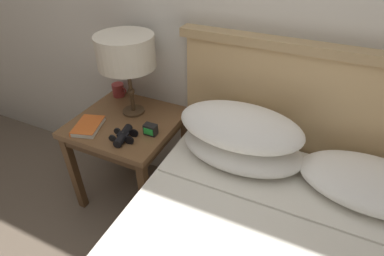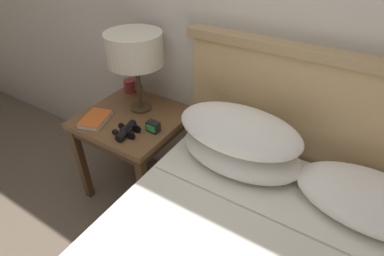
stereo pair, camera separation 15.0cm
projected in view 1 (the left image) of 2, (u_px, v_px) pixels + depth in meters
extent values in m
cube|color=brown|center=(127.00, 122.00, 1.76)|extent=(0.58, 0.58, 0.04)
cube|color=brown|center=(128.00, 127.00, 1.78)|extent=(0.55, 0.55, 0.05)
cube|color=brown|center=(75.00, 174.00, 1.83)|extent=(0.04, 0.04, 0.57)
cube|color=brown|center=(146.00, 201.00, 1.66)|extent=(0.04, 0.04, 0.57)
cube|color=brown|center=(124.00, 129.00, 2.21)|extent=(0.04, 0.04, 0.57)
cube|color=brown|center=(186.00, 148.00, 2.04)|extent=(0.04, 0.04, 0.57)
cube|color=white|center=(295.00, 191.00, 1.35)|extent=(1.25, 0.28, 0.01)
cube|color=tan|center=(304.00, 150.00, 1.62)|extent=(1.37, 0.06, 1.07)
cube|color=#A4865B|center=(332.00, 51.00, 1.30)|extent=(1.44, 0.10, 0.04)
ellipsoid|color=white|center=(241.00, 148.00, 1.49)|extent=(0.60, 0.36, 0.15)
ellipsoid|color=white|center=(371.00, 183.00, 1.29)|extent=(0.60, 0.36, 0.15)
ellipsoid|color=white|center=(240.00, 126.00, 1.42)|extent=(0.60, 0.36, 0.15)
cylinder|color=#4C3823|center=(134.00, 111.00, 1.81)|extent=(0.13, 0.13, 0.01)
cylinder|color=#4C3823|center=(131.00, 89.00, 1.72)|extent=(0.02, 0.02, 0.28)
sphere|color=#4C3823|center=(131.00, 91.00, 1.73)|extent=(0.04, 0.04, 0.04)
cylinder|color=beige|center=(126.00, 51.00, 1.59)|extent=(0.32, 0.32, 0.17)
cube|color=silver|center=(88.00, 126.00, 1.67)|extent=(0.18, 0.22, 0.03)
cube|color=orange|center=(88.00, 124.00, 1.66)|extent=(0.18, 0.22, 0.00)
cube|color=orange|center=(78.00, 125.00, 1.67)|extent=(0.06, 0.18, 0.03)
cylinder|color=black|center=(121.00, 139.00, 1.56)|extent=(0.06, 0.10, 0.04)
cylinder|color=black|center=(129.00, 140.00, 1.55)|extent=(0.05, 0.02, 0.05)
cylinder|color=black|center=(112.00, 138.00, 1.56)|extent=(0.04, 0.02, 0.04)
cylinder|color=black|center=(126.00, 132.00, 1.61)|extent=(0.06, 0.10, 0.04)
cylinder|color=black|center=(134.00, 133.00, 1.60)|extent=(0.05, 0.02, 0.05)
cylinder|color=black|center=(117.00, 131.00, 1.61)|extent=(0.04, 0.02, 0.04)
cube|color=black|center=(123.00, 134.00, 1.58)|extent=(0.06, 0.05, 0.01)
cylinder|color=black|center=(123.00, 134.00, 1.57)|extent=(0.02, 0.01, 0.02)
cylinder|color=#993333|center=(118.00, 90.00, 1.95)|extent=(0.08, 0.08, 0.08)
torus|color=#993333|center=(123.00, 91.00, 1.93)|extent=(0.05, 0.01, 0.05)
cube|color=black|center=(151.00, 129.00, 1.61)|extent=(0.07, 0.04, 0.06)
cube|color=green|center=(148.00, 132.00, 1.60)|extent=(0.06, 0.00, 0.04)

